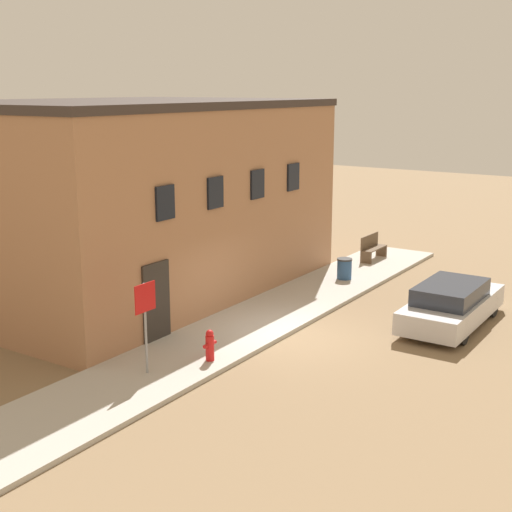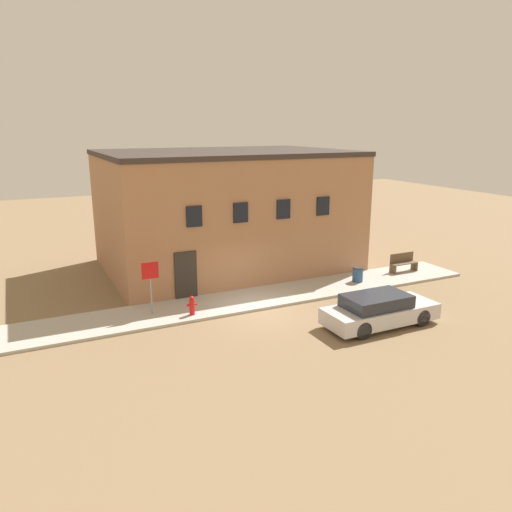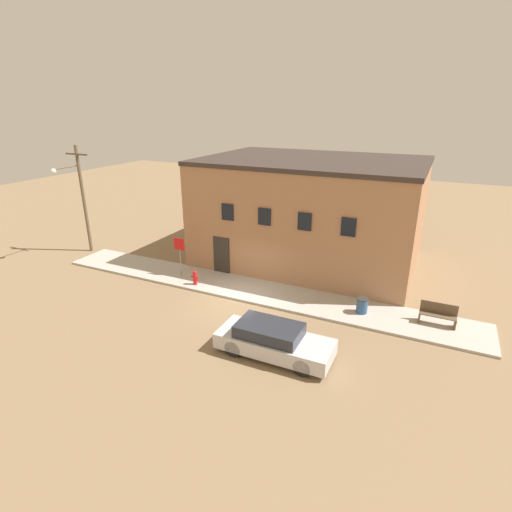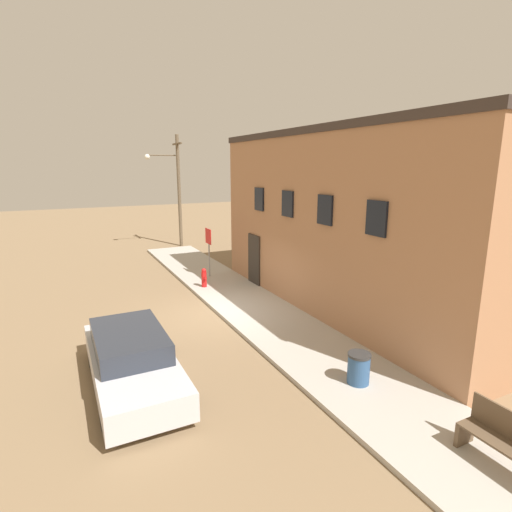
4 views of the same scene
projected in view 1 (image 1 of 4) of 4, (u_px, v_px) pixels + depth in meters
name	position (u px, v px, depth m)	size (l,w,h in m)	color
ground_plane	(288.00, 336.00, 19.41)	(80.00, 80.00, 0.00)	#846B4C
sidewalk	(248.00, 326.00, 20.11)	(22.82, 2.66, 0.12)	#B2ADA3
brick_building	(128.00, 196.00, 23.57)	(12.55, 8.89, 6.22)	#A87551
fire_hydrant	(210.00, 345.00, 17.30)	(0.45, 0.21, 0.78)	red
stop_sign	(145.00, 311.00, 16.28)	(0.67, 0.06, 2.17)	gray
bench	(372.00, 248.00, 27.49)	(1.52, 0.44, 0.96)	brown
trash_bin	(344.00, 269.00, 24.72)	(0.53, 0.53, 0.72)	#2D517F
parked_car	(452.00, 304.00, 20.20)	(4.52, 1.73, 1.27)	black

